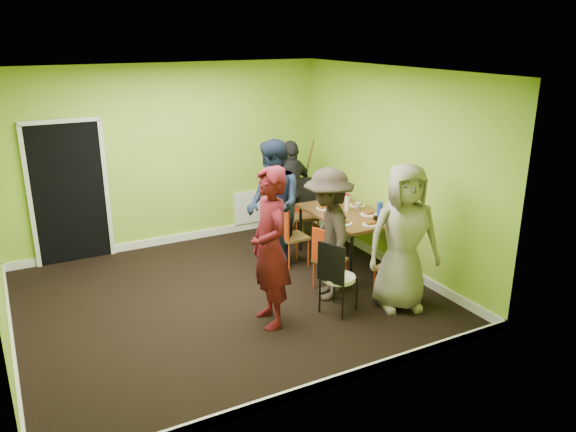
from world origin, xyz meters
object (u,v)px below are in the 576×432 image
(chair_left_near, at_px, (327,255))
(person_front_end, at_px, (404,238))
(chair_left_far, at_px, (289,232))
(easel, at_px, (295,188))
(chair_bentwood, at_px, (336,274))
(thermos, at_px, (347,203))
(chair_front_end, at_px, (397,264))
(blue_bottle, at_px, (380,210))
(dining_table, at_px, (348,216))
(chair_back_end, at_px, (303,197))
(person_left_far, at_px, (274,205))
(person_back_end, at_px, (291,190))
(orange_bottle, at_px, (336,208))
(person_left_near, at_px, (328,234))
(person_standing, at_px, (270,248))

(chair_left_near, relative_size, person_front_end, 0.47)
(chair_left_far, xyz_separation_m, easel, (0.72, 1.14, 0.27))
(chair_bentwood, bearing_deg, thermos, 117.52)
(chair_front_end, height_order, person_front_end, person_front_end)
(chair_left_far, xyz_separation_m, chair_bentwood, (-0.19, -1.55, -0.00))
(blue_bottle, bearing_deg, dining_table, 126.18)
(chair_back_end, bearing_deg, thermos, 116.01)
(thermos, height_order, blue_bottle, thermos)
(chair_back_end, relative_size, person_left_far, 0.55)
(easel, relative_size, person_back_end, 0.98)
(orange_bottle, height_order, person_left_near, person_left_near)
(blue_bottle, xyz_separation_m, person_back_end, (-0.52, 1.63, -0.05))
(chair_left_far, bearing_deg, person_standing, -36.32)
(orange_bottle, xyz_separation_m, person_back_end, (-0.17, 1.06, 0.02))
(chair_back_end, bearing_deg, chair_bentwood, 86.37)
(chair_left_near, height_order, person_front_end, person_front_end)
(chair_front_end, relative_size, blue_bottle, 3.87)
(chair_front_end, bearing_deg, person_left_far, 101.87)
(person_back_end, bearing_deg, dining_table, 78.99)
(chair_left_far, height_order, chair_bentwood, chair_bentwood)
(chair_bentwood, relative_size, person_front_end, 0.51)
(easel, relative_size, person_standing, 0.85)
(person_standing, distance_m, person_left_near, 0.98)
(dining_table, xyz_separation_m, chair_back_end, (-0.12, 1.10, 0.02))
(blue_bottle, bearing_deg, person_back_end, 107.85)
(thermos, distance_m, person_left_near, 1.29)
(chair_left_near, distance_m, orange_bottle, 1.14)
(person_left_far, height_order, person_back_end, person_left_far)
(chair_left_far, xyz_separation_m, chair_front_end, (0.68, -1.59, -0.03))
(dining_table, relative_size, thermos, 6.51)
(person_back_end, bearing_deg, orange_bottle, 77.06)
(person_left_near, bearing_deg, thermos, 155.19)
(chair_bentwood, xyz_separation_m, blue_bottle, (1.29, 0.90, 0.35))
(orange_bottle, relative_size, person_left_far, 0.04)
(person_left_near, bearing_deg, chair_back_end, 178.55)
(blue_bottle, xyz_separation_m, person_standing, (-2.07, -0.74, 0.07))
(chair_front_end, xyz_separation_m, person_left_near, (-0.72, 0.48, 0.36))
(chair_left_near, xyz_separation_m, person_left_near, (-0.10, -0.17, 0.36))
(chair_front_end, height_order, person_back_end, person_back_end)
(chair_left_near, relative_size, thermos, 3.72)
(chair_back_end, height_order, easel, easel)
(person_left_far, bearing_deg, person_standing, -24.11)
(person_standing, height_order, person_front_end, person_standing)
(thermos, height_order, person_standing, person_standing)
(chair_back_end, distance_m, orange_bottle, 0.91)
(chair_left_near, bearing_deg, easel, 140.28)
(chair_bentwood, xyz_separation_m, person_back_end, (0.76, 2.53, 0.30))
(chair_back_end, height_order, chair_front_end, chair_back_end)
(chair_front_end, xyz_separation_m, thermos, (0.18, 1.40, 0.38))
(easel, distance_m, person_left_near, 2.38)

